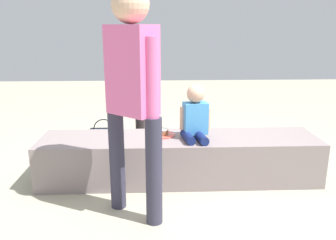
{
  "coord_description": "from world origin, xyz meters",
  "views": [
    {
      "loc": [
        -0.23,
        -2.96,
        1.38
      ],
      "look_at": [
        -0.12,
        -0.31,
        0.66
      ],
      "focal_mm": 36.76,
      "sensor_mm": 36.0,
      "label": 1
    }
  ],
  "objects_px": {
    "water_bottle_near_gift": "(188,145)",
    "party_cup_red": "(111,133)",
    "adult_standing": "(132,85)",
    "handbag_black_leather": "(104,137)",
    "child_seated": "(195,115)",
    "gift_bag": "(159,145)",
    "cake_plate": "(163,133)"
  },
  "relations": [
    {
      "from": "child_seated",
      "to": "cake_plate",
      "type": "height_order",
      "value": "child_seated"
    },
    {
      "from": "gift_bag",
      "to": "handbag_black_leather",
      "type": "xyz_separation_m",
      "value": [
        -0.63,
        0.36,
        -0.02
      ]
    },
    {
      "from": "party_cup_red",
      "to": "adult_standing",
      "type": "bearing_deg",
      "value": -77.76
    },
    {
      "from": "cake_plate",
      "to": "handbag_black_leather",
      "type": "distance_m",
      "value": 1.11
    },
    {
      "from": "child_seated",
      "to": "party_cup_red",
      "type": "bearing_deg",
      "value": 125.41
    },
    {
      "from": "child_seated",
      "to": "party_cup_red",
      "type": "distance_m",
      "value": 1.68
    },
    {
      "from": "adult_standing",
      "to": "cake_plate",
      "type": "distance_m",
      "value": 0.9
    },
    {
      "from": "cake_plate",
      "to": "water_bottle_near_gift",
      "type": "height_order",
      "value": "cake_plate"
    },
    {
      "from": "adult_standing",
      "to": "gift_bag",
      "type": "distance_m",
      "value": 1.44
    },
    {
      "from": "cake_plate",
      "to": "handbag_black_leather",
      "type": "xyz_separation_m",
      "value": [
        -0.67,
        0.84,
        -0.31
      ]
    },
    {
      "from": "cake_plate",
      "to": "water_bottle_near_gift",
      "type": "distance_m",
      "value": 0.77
    },
    {
      "from": "water_bottle_near_gift",
      "to": "gift_bag",
      "type": "bearing_deg",
      "value": -155.49
    },
    {
      "from": "child_seated",
      "to": "party_cup_red",
      "type": "xyz_separation_m",
      "value": [
        -0.92,
        1.29,
        -0.56
      ]
    },
    {
      "from": "gift_bag",
      "to": "water_bottle_near_gift",
      "type": "xyz_separation_m",
      "value": [
        0.33,
        0.15,
        -0.06
      ]
    },
    {
      "from": "child_seated",
      "to": "water_bottle_near_gift",
      "type": "bearing_deg",
      "value": 88.92
    },
    {
      "from": "child_seated",
      "to": "water_bottle_near_gift",
      "type": "xyz_separation_m",
      "value": [
        0.01,
        0.71,
        -0.53
      ]
    },
    {
      "from": "adult_standing",
      "to": "water_bottle_near_gift",
      "type": "xyz_separation_m",
      "value": [
        0.52,
        1.3,
        -0.9
      ]
    },
    {
      "from": "party_cup_red",
      "to": "handbag_black_leather",
      "type": "bearing_deg",
      "value": -95.18
    },
    {
      "from": "adult_standing",
      "to": "child_seated",
      "type": "bearing_deg",
      "value": 49.03
    },
    {
      "from": "cake_plate",
      "to": "child_seated",
      "type": "bearing_deg",
      "value": -16.11
    },
    {
      "from": "water_bottle_near_gift",
      "to": "party_cup_red",
      "type": "height_order",
      "value": "water_bottle_near_gift"
    },
    {
      "from": "cake_plate",
      "to": "handbag_black_leather",
      "type": "relative_size",
      "value": 0.65
    },
    {
      "from": "child_seated",
      "to": "adult_standing",
      "type": "distance_m",
      "value": 0.86
    },
    {
      "from": "child_seated",
      "to": "gift_bag",
      "type": "relative_size",
      "value": 1.51
    },
    {
      "from": "adult_standing",
      "to": "gift_bag",
      "type": "relative_size",
      "value": 5.11
    },
    {
      "from": "water_bottle_near_gift",
      "to": "cake_plate",
      "type": "bearing_deg",
      "value": -115.48
    },
    {
      "from": "gift_bag",
      "to": "water_bottle_near_gift",
      "type": "bearing_deg",
      "value": 24.51
    },
    {
      "from": "water_bottle_near_gift",
      "to": "party_cup_red",
      "type": "relative_size",
      "value": 1.65
    },
    {
      "from": "adult_standing",
      "to": "handbag_black_leather",
      "type": "relative_size",
      "value": 4.77
    },
    {
      "from": "adult_standing",
      "to": "handbag_black_leather",
      "type": "height_order",
      "value": "adult_standing"
    },
    {
      "from": "adult_standing",
      "to": "cake_plate",
      "type": "relative_size",
      "value": 7.31
    },
    {
      "from": "party_cup_red",
      "to": "child_seated",
      "type": "bearing_deg",
      "value": -54.59
    }
  ]
}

